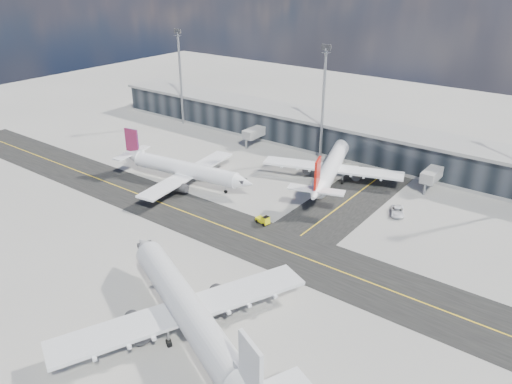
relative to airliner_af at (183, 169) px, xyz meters
The scene contains 9 objects.
ground 22.47m from the airliner_af, 40.71° to the right, with size 300.00×300.00×0.00m, color gray.
taxiway_lanes 21.36m from the airliner_af, 10.21° to the right, with size 180.00×63.00×0.03m.
terminal_concourse 43.84m from the airliner_af, 67.38° to the left, with size 152.00×19.80×8.80m.
floodlight_masts 39.39m from the airliner_af, 63.36° to the left, with size 102.50×0.70×28.90m.
airliner_af is the anchor object (origin of this frame).
airliner_redtail 34.11m from the airliner_af, 38.25° to the left, with size 32.59×37.77×11.46m.
airliner_near 52.79m from the airliner_af, 44.66° to the right, with size 41.11×35.49×12.77m.
baggage_tug 27.14m from the airliner_af, 10.54° to the right, with size 3.18×2.04×1.85m.
service_van 48.31m from the airliner_af, 17.85° to the left, with size 2.51×5.45×1.51m, color white.
Camera 1 is at (60.37, -60.23, 47.02)m, focal length 35.00 mm.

